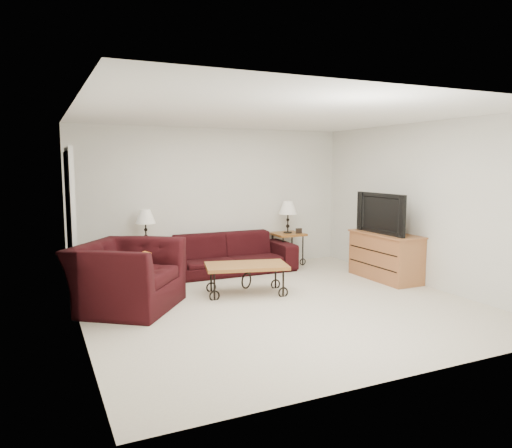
{
  "coord_description": "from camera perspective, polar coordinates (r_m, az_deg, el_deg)",
  "views": [
    {
      "loc": [
        -2.91,
        -5.61,
        1.86
      ],
      "look_at": [
        0.0,
        0.7,
        1.0
      ],
      "focal_mm": 33.83,
      "sensor_mm": 36.0,
      "label": 1
    }
  ],
  "objects": [
    {
      "name": "photo_frame_right",
      "position": [
        8.92,
        5.08,
        -0.81
      ],
      "size": [
        0.12,
        0.04,
        0.1
      ],
      "primitive_type": "cube",
      "rotation": [
        0.0,
        0.0,
        -0.21
      ],
      "color": "black",
      "rests_on": "side_table_right"
    },
    {
      "name": "wall_front",
      "position": [
        4.31,
        18.15,
        -1.44
      ],
      "size": [
        5.0,
        0.02,
        2.5
      ],
      "primitive_type": "cube",
      "color": "silver",
      "rests_on": "ground"
    },
    {
      "name": "photo_frame_left",
      "position": [
        7.9,
        -13.7,
        -2.21
      ],
      "size": [
        0.11,
        0.02,
        0.09
      ],
      "primitive_type": "cube",
      "rotation": [
        0.0,
        0.0,
        0.04
      ],
      "color": "black",
      "rests_on": "side_table_left"
    },
    {
      "name": "doorway",
      "position": [
        7.32,
        -21.13,
        -0.01
      ],
      "size": [
        0.08,
        0.94,
        2.04
      ],
      "primitive_type": "cube",
      "color": "black",
      "rests_on": "ground"
    },
    {
      "name": "lamp_left",
      "position": [
        8.04,
        -12.91,
        -0.33
      ],
      "size": [
        0.36,
        0.36,
        0.57
      ],
      "primitive_type": null,
      "rotation": [
        0.0,
        0.0,
        -0.14
      ],
      "color": "black",
      "rests_on": "side_table_left"
    },
    {
      "name": "coffee_table",
      "position": [
        6.99,
        -1.14,
        -6.53
      ],
      "size": [
        1.28,
        0.89,
        0.44
      ],
      "primitive_type": "cube",
      "rotation": [
        0.0,
        0.0,
        -0.24
      ],
      "color": "#995E26",
      "rests_on": "ground"
    },
    {
      "name": "side_table_right",
      "position": [
        9.03,
        3.76,
        -2.93
      ],
      "size": [
        0.54,
        0.54,
        0.59
      ],
      "primitive_type": "cube",
      "rotation": [
        0.0,
        0.0,
        -0.0
      ],
      "color": "#995E26",
      "rests_on": "ground"
    },
    {
      "name": "throw_pillow",
      "position": [
        6.43,
        -13.63,
        -5.17
      ],
      "size": [
        0.31,
        0.37,
        0.39
      ],
      "primitive_type": "cube",
      "rotation": [
        0.0,
        0.0,
        0.94
      ],
      "color": "orange",
      "rests_on": "armchair"
    },
    {
      "name": "wall_right",
      "position": [
        7.82,
        19.15,
        2.19
      ],
      "size": [
        0.02,
        5.0,
        2.5
      ],
      "primitive_type": "cube",
      "color": "silver",
      "rests_on": "ground"
    },
    {
      "name": "lamp_right",
      "position": [
        8.95,
        3.79,
        0.82
      ],
      "size": [
        0.34,
        0.34,
        0.59
      ],
      "primitive_type": null,
      "rotation": [
        0.0,
        0.0,
        -0.0
      ],
      "color": "black",
      "rests_on": "side_table_right"
    },
    {
      "name": "ground",
      "position": [
        6.59,
        2.58,
        -9.35
      ],
      "size": [
        5.0,
        5.0,
        0.0
      ],
      "primitive_type": "plane",
      "color": "beige",
      "rests_on": "ground"
    },
    {
      "name": "backpack",
      "position": [
        8.59,
        3.02,
        -3.93
      ],
      "size": [
        0.36,
        0.29,
        0.45
      ],
      "primitive_type": "ellipsoid",
      "rotation": [
        0.0,
        0.0,
        0.06
      ],
      "color": "black",
      "rests_on": "ground"
    },
    {
      "name": "side_table_left",
      "position": [
        8.13,
        -12.8,
        -4.3
      ],
      "size": [
        0.59,
        0.59,
        0.57
      ],
      "primitive_type": "cube",
      "rotation": [
        0.0,
        0.0,
        -0.14
      ],
      "color": "#995E26",
      "rests_on": "ground"
    },
    {
      "name": "tv_stand",
      "position": [
        8.13,
        15.04,
        -3.7
      ],
      "size": [
        0.53,
        1.26,
        0.76
      ],
      "primitive_type": "cube",
      "color": "#A36A3C",
      "rests_on": "ground"
    },
    {
      "name": "sofa",
      "position": [
        8.34,
        -3.25,
        -3.5
      ],
      "size": [
        2.29,
        0.89,
        0.67
      ],
      "primitive_type": "imported",
      "color": "black",
      "rests_on": "ground"
    },
    {
      "name": "ceiling",
      "position": [
        6.36,
        2.71,
        12.82
      ],
      "size": [
        5.0,
        5.0,
        0.0
      ],
      "primitive_type": "plane",
      "color": "white",
      "rests_on": "wall_back"
    },
    {
      "name": "wall_back",
      "position": [
        8.64,
        -5.01,
        2.97
      ],
      "size": [
        5.0,
        0.02,
        2.5
      ],
      "primitive_type": "cube",
      "color": "silver",
      "rests_on": "ground"
    },
    {
      "name": "armchair",
      "position": [
        6.47,
        -15.01,
        -5.95
      ],
      "size": [
        1.71,
        1.75,
        0.86
      ],
      "primitive_type": "imported",
      "rotation": [
        0.0,
        0.0,
        0.94
      ],
      "color": "black",
      "rests_on": "ground"
    },
    {
      "name": "television",
      "position": [
        8.02,
        15.09,
        1.24
      ],
      "size": [
        0.15,
        1.13,
        0.65
      ],
      "primitive_type": "imported",
      "rotation": [
        0.0,
        0.0,
        -1.57
      ],
      "color": "black",
      "rests_on": "tv_stand"
    },
    {
      "name": "wall_left",
      "position": [
        5.66,
        -20.44,
        0.42
      ],
      "size": [
        0.02,
        5.0,
        2.5
      ],
      "primitive_type": "cube",
      "color": "silver",
      "rests_on": "ground"
    }
  ]
}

